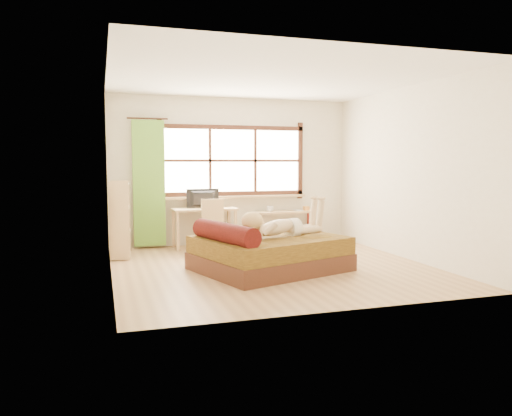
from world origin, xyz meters
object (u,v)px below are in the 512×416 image
object	(u,v)px
desk	(204,213)
bookshelf	(120,219)
woman	(281,216)
chair	(214,222)
kitten	(219,230)
bed	(267,252)
pipe_shelf	(285,219)

from	to	relation	value
desk	bookshelf	xyz separation A→B (m)	(-1.47, -0.56, 0.00)
woman	desk	world-z (taller)	woman
chair	bookshelf	bearing A→B (deg)	-175.29
bookshelf	kitten	bearing A→B (deg)	-44.40
bed	bookshelf	size ratio (longest dim) A/B	1.89
woman	bookshelf	size ratio (longest dim) A/B	1.10
bed	pipe_shelf	xyz separation A→B (m)	(1.13, 2.26, 0.18)
bookshelf	woman	bearing A→B (deg)	-32.33
chair	bed	bearing A→B (deg)	-80.27
woman	bookshelf	xyz separation A→B (m)	(-2.14, 1.62, -0.15)
desk	kitten	bearing A→B (deg)	-97.92
woman	bed	bearing A→B (deg)	151.78
desk	bookshelf	distance (m)	1.58
woman	chair	size ratio (longest dim) A/B	1.51
bed	desk	distance (m)	2.22
desk	woman	bearing A→B (deg)	-75.15
bed	kitten	bearing A→B (deg)	152.41
chair	bookshelf	size ratio (longest dim) A/B	0.73
woman	bookshelf	bearing A→B (deg)	124.91
chair	pipe_shelf	world-z (taller)	chair
chair	pipe_shelf	distance (m)	1.58
bed	woman	world-z (taller)	woman
woman	chair	world-z (taller)	woman
woman	desk	xyz separation A→B (m)	(-0.66, 2.18, -0.15)
desk	chair	world-z (taller)	chair
chair	bookshelf	world-z (taller)	bookshelf
woman	pipe_shelf	xyz separation A→B (m)	(0.93, 2.30, -0.33)
chair	kitten	bearing A→B (deg)	-102.48
kitten	bookshelf	bearing A→B (deg)	112.84
bed	bookshelf	distance (m)	2.53
bed	desk	size ratio (longest dim) A/B	1.99
woman	kitten	xyz separation A→B (m)	(-0.87, 0.15, -0.17)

